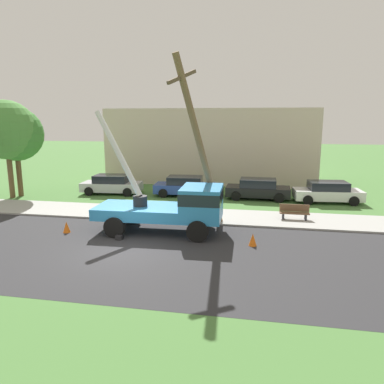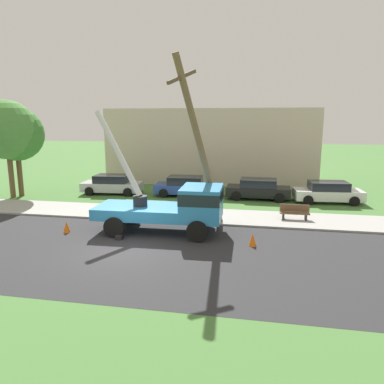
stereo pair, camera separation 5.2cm
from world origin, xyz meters
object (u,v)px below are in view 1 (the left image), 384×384
(parked_sedan_white, at_px, (328,192))
(park_bench, at_px, (294,213))
(parked_sedan_blue, at_px, (185,186))
(utility_truck, at_px, (176,205))
(leaning_utility_pole, at_px, (199,144))
(roadside_tree_far, at_px, (6,130))
(parked_sedan_black, at_px, (258,189))
(traffic_cone_ahead, at_px, (253,240))
(roadside_tree_near, at_px, (15,134))
(traffic_cone_behind, at_px, (67,227))
(parked_sedan_silver, at_px, (112,184))

(parked_sedan_white, height_order, park_bench, parked_sedan_white)
(park_bench, bearing_deg, parked_sedan_blue, 143.04)
(utility_truck, xyz_separation_m, leaning_utility_pole, (1.05, 0.77, 2.94))
(roadside_tree_far, bearing_deg, parked_sedan_black, 8.93)
(parked_sedan_blue, xyz_separation_m, parked_sedan_white, (9.89, -0.43, 0.00))
(parked_sedan_black, distance_m, roadside_tree_far, 17.97)
(parked_sedan_blue, height_order, parked_sedan_black, same)
(utility_truck, bearing_deg, leaning_utility_pole, 36.48)
(traffic_cone_ahead, relative_size, park_bench, 0.35)
(parked_sedan_blue, xyz_separation_m, roadside_tree_near, (-11.79, -2.28, 3.76))
(parked_sedan_white, bearing_deg, parked_sedan_blue, 177.50)
(traffic_cone_behind, bearing_deg, parked_sedan_white, 33.71)
(parked_sedan_white, height_order, roadside_tree_near, roadside_tree_near)
(parked_sedan_white, bearing_deg, park_bench, -117.32)
(parked_sedan_white, bearing_deg, roadside_tree_far, -173.60)
(traffic_cone_ahead, relative_size, parked_sedan_white, 0.12)
(leaning_utility_pole, xyz_separation_m, park_bench, (4.93, 2.48, -3.89))
(parked_sedan_black, bearing_deg, park_bench, -69.18)
(traffic_cone_ahead, height_order, roadside_tree_far, roadside_tree_far)
(parked_sedan_blue, height_order, roadside_tree_near, roadside_tree_near)
(leaning_utility_pole, distance_m, park_bench, 6.75)
(parked_sedan_silver, bearing_deg, parked_sedan_white, -0.46)
(leaning_utility_pole, bearing_deg, parked_sedan_blue, 106.48)
(leaning_utility_pole, xyz_separation_m, traffic_cone_behind, (-6.37, -1.75, -4.07))
(parked_sedan_silver, bearing_deg, park_bench, -21.95)
(traffic_cone_ahead, bearing_deg, roadside_tree_far, 157.50)
(utility_truck, relative_size, roadside_tree_far, 1.00)
(traffic_cone_behind, bearing_deg, parked_sedan_blue, 67.52)
(leaning_utility_pole, xyz_separation_m, roadside_tree_far, (-14.38, 5.06, 0.42))
(utility_truck, height_order, parked_sedan_silver, utility_truck)
(roadside_tree_far, bearing_deg, parked_sedan_white, 6.40)
(roadside_tree_far, bearing_deg, traffic_cone_behind, -40.39)
(traffic_cone_ahead, height_order, parked_sedan_white, parked_sedan_white)
(traffic_cone_behind, xyz_separation_m, parked_sedan_blue, (4.02, 9.71, 0.43))
(traffic_cone_behind, distance_m, parked_sedan_blue, 10.52)
(park_bench, bearing_deg, leaning_utility_pole, -153.31)
(parked_sedan_silver, relative_size, parked_sedan_blue, 1.00)
(parked_sedan_white, bearing_deg, traffic_cone_ahead, -116.63)
(traffic_cone_ahead, height_order, park_bench, park_bench)
(leaning_utility_pole, height_order, parked_sedan_blue, leaning_utility_pole)
(leaning_utility_pole, relative_size, traffic_cone_ahead, 15.20)
(leaning_utility_pole, distance_m, parked_sedan_black, 9.07)
(traffic_cone_ahead, xyz_separation_m, parked_sedan_silver, (-10.64, 9.68, 0.43))
(park_bench, bearing_deg, parked_sedan_black, 110.82)
(leaning_utility_pole, bearing_deg, roadside_tree_far, 160.60)
(leaning_utility_pole, distance_m, parked_sedan_silver, 11.58)
(utility_truck, relative_size, leaning_utility_pole, 0.80)
(parked_sedan_blue, relative_size, roadside_tree_far, 0.66)
(parked_sedan_white, relative_size, roadside_tree_near, 0.71)
(roadside_tree_far, bearing_deg, parked_sedan_silver, 21.72)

